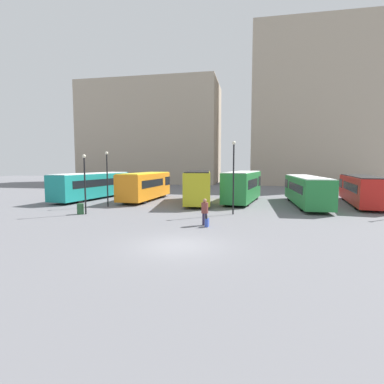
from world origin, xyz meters
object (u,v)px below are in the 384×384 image
(lamp_post_0, at_px, (234,172))
(bus_2, at_px, (198,186))
(bus_3, at_px, (243,186))
(bus_4, at_px, (306,189))
(lamp_post_3, at_px, (85,179))
(bus_1, at_px, (146,185))
(traveler, at_px, (205,209))
(suitcase, at_px, (207,223))
(trash_bin, at_px, (80,209))
(bus_0, at_px, (93,185))
(bus_5, at_px, (362,189))
(lamp_post_1, at_px, (107,174))

(lamp_post_0, bearing_deg, bus_2, 121.58)
(bus_3, distance_m, bus_4, 6.24)
(lamp_post_0, distance_m, lamp_post_3, 11.78)
(bus_2, relative_size, lamp_post_3, 2.05)
(bus_1, distance_m, traveler, 15.09)
(suitcase, bearing_deg, bus_3, -4.31)
(traveler, relative_size, trash_bin, 2.06)
(bus_0, distance_m, traveler, 19.38)
(bus_1, xyz_separation_m, bus_5, (22.30, 0.64, -0.10))
(lamp_post_1, xyz_separation_m, trash_bin, (-0.12, -4.49, -2.65))
(bus_5, bearing_deg, lamp_post_3, 122.01)
(traveler, bearing_deg, suitcase, -151.06)
(suitcase, bearing_deg, bus_1, 37.97)
(bus_3, xyz_separation_m, lamp_post_0, (-0.56, -8.07, 1.65))
(bus_4, height_order, suitcase, bus_4)
(bus_4, distance_m, bus_5, 5.82)
(suitcase, bearing_deg, lamp_post_1, 58.91)
(bus_2, bearing_deg, lamp_post_0, -156.63)
(bus_3, bearing_deg, lamp_post_1, 124.60)
(lamp_post_3, bearing_deg, bus_1, 81.54)
(lamp_post_3, bearing_deg, trash_bin, -169.64)
(bus_0, height_order, lamp_post_3, lamp_post_3)
(bus_2, bearing_deg, traveler, -176.14)
(lamp_post_1, relative_size, trash_bin, 6.07)
(bus_4, relative_size, trash_bin, 14.32)
(suitcase, distance_m, trash_bin, 11.00)
(traveler, distance_m, suitcase, 0.93)
(suitcase, relative_size, lamp_post_3, 0.16)
(bus_4, bearing_deg, lamp_post_0, 134.53)
(bus_4, bearing_deg, bus_3, 76.82)
(bus_5, bearing_deg, lamp_post_1, 112.38)
(bus_3, xyz_separation_m, traveler, (-2.14, -12.75, -0.70))
(bus_3, height_order, trash_bin, bus_3)
(bus_0, bearing_deg, bus_5, -81.47)
(lamp_post_0, xyz_separation_m, lamp_post_1, (-11.87, 2.23, -0.32))
(bus_1, distance_m, suitcase, 15.65)
(bus_4, xyz_separation_m, trash_bin, (-18.63, -9.01, -1.12))
(lamp_post_1, distance_m, lamp_post_3, 4.43)
(bus_1, bearing_deg, bus_5, -85.75)
(bus_3, xyz_separation_m, trash_bin, (-12.54, -10.34, -1.32))
(bus_2, distance_m, bus_4, 10.62)
(suitcase, height_order, trash_bin, trash_bin)
(bus_1, bearing_deg, lamp_post_3, 174.15)
(bus_0, xyz_separation_m, trash_bin, (4.44, -10.04, -1.21))
(bus_5, height_order, lamp_post_1, lamp_post_1)
(traveler, xyz_separation_m, trash_bin, (-10.40, 2.41, -0.61))
(lamp_post_0, relative_size, trash_bin, 6.80)
(lamp_post_1, relative_size, lamp_post_3, 1.09)
(suitcase, bearing_deg, bus_4, -30.02)
(bus_0, relative_size, lamp_post_0, 2.07)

